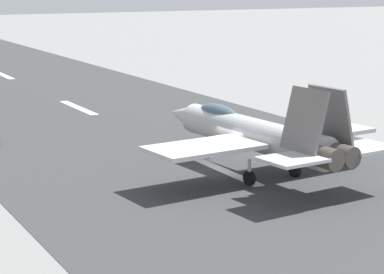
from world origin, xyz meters
TOP-DOWN VIEW (x-y plane):
  - ground_plane at (0.00, 0.00)m, footprint 400.00×400.00m
  - runway_strip at (-0.02, 0.00)m, footprint 240.00×26.00m
  - fighter_jet at (-0.99, -1.10)m, footprint 16.54×14.23m

SIDE VIEW (x-z plane):
  - ground_plane at x=0.00m, z-range 0.00..0.00m
  - runway_strip at x=-0.02m, z-range 0.00..0.02m
  - fighter_jet at x=-0.99m, z-range -0.40..5.17m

